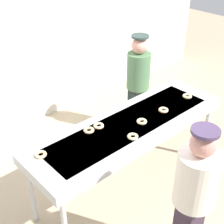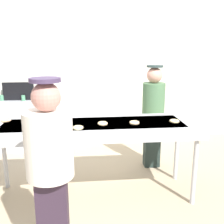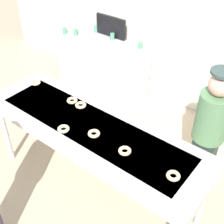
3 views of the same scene
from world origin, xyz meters
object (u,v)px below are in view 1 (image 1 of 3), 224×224
object	(u,v)px
worker_baker	(138,81)
plain_donut_5	(41,155)
plain_donut_3	(133,137)
plain_donut_6	(187,96)
plain_donut_0	(89,130)
customer_waiting	(193,195)
fryer_conveyor	(130,128)
plain_donut_1	(163,110)
plain_donut_2	(142,121)
plain_donut_4	(99,126)

from	to	relation	value
worker_baker	plain_donut_5	bearing A→B (deg)	22.79
plain_donut_3	plain_donut_6	world-z (taller)	same
plain_donut_0	plain_donut_5	world-z (taller)	same
plain_donut_3	plain_donut_5	bearing A→B (deg)	155.83
plain_donut_6	customer_waiting	size ratio (longest dim) A/B	0.07
fryer_conveyor	plain_donut_5	world-z (taller)	plain_donut_5
plain_donut_1	plain_donut_2	world-z (taller)	same
customer_waiting	plain_donut_4	bearing A→B (deg)	85.47
plain_donut_5	worker_baker	world-z (taller)	worker_baker
plain_donut_1	plain_donut_3	world-z (taller)	same
plain_donut_1	plain_donut_0	bearing A→B (deg)	163.77
fryer_conveyor	plain_donut_0	distance (m)	0.50
plain_donut_0	plain_donut_4	bearing A→B (deg)	-2.29
fryer_conveyor	plain_donut_1	distance (m)	0.50
plain_donut_4	customer_waiting	distance (m)	1.33
plain_donut_6	plain_donut_0	bearing A→B (deg)	169.86
plain_donut_1	plain_donut_4	distance (m)	0.85
fryer_conveyor	customer_waiting	size ratio (longest dim) A/B	1.55
plain_donut_4	plain_donut_3	bearing A→B (deg)	-70.78
plain_donut_2	customer_waiting	bearing A→B (deg)	-114.07
plain_donut_1	plain_donut_6	distance (m)	0.50
plain_donut_0	plain_donut_5	distance (m)	0.62
plain_donut_1	plain_donut_5	size ratio (longest dim) A/B	1.00
plain_donut_3	customer_waiting	distance (m)	0.94
fryer_conveyor	plain_donut_3	bearing A→B (deg)	-129.36
plain_donut_0	plain_donut_5	bearing A→B (deg)	-179.42
plain_donut_4	plain_donut_0	bearing A→B (deg)	177.71
fryer_conveyor	plain_donut_4	size ratio (longest dim) A/B	21.21
plain_donut_3	fryer_conveyor	bearing A→B (deg)	50.64
worker_baker	customer_waiting	distance (m)	2.32
fryer_conveyor	worker_baker	distance (m)	1.21
worker_baker	customer_waiting	world-z (taller)	customer_waiting
customer_waiting	fryer_conveyor	bearing A→B (deg)	69.74
plain_donut_1	plain_donut_5	xyz separation A→B (m)	(-1.55, 0.27, 0.00)
plain_donut_0	plain_donut_6	size ratio (longest dim) A/B	1.00
plain_donut_3	plain_donut_5	xyz separation A→B (m)	(-0.89, 0.40, 0.00)
plain_donut_5	plain_donut_6	world-z (taller)	same
fryer_conveyor	plain_donut_6	world-z (taller)	plain_donut_6
plain_donut_1	plain_donut_2	distance (m)	0.38
plain_donut_0	fryer_conveyor	bearing A→B (deg)	-22.33
plain_donut_0	plain_donut_6	xyz separation A→B (m)	(1.43, -0.26, 0.00)
fryer_conveyor	worker_baker	size ratio (longest dim) A/B	1.60
plain_donut_1	plain_donut_4	xyz separation A→B (m)	(-0.80, 0.27, 0.00)
fryer_conveyor	plain_donut_2	bearing A→B (deg)	-38.48
fryer_conveyor	plain_donut_1	bearing A→B (deg)	-10.11
plain_donut_1	worker_baker	xyz separation A→B (m)	(0.45, 0.86, -0.07)
plain_donut_0	plain_donut_1	size ratio (longest dim) A/B	1.00
plain_donut_2	plain_donut_3	world-z (taller)	same
plain_donut_2	plain_donut_6	distance (m)	0.87
plain_donut_5	plain_donut_1	bearing A→B (deg)	-9.75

